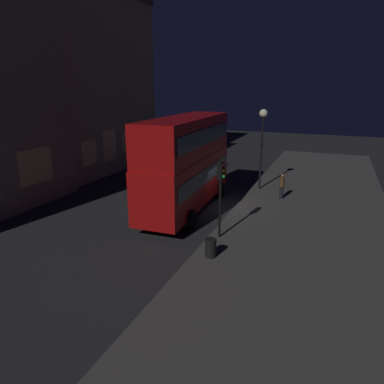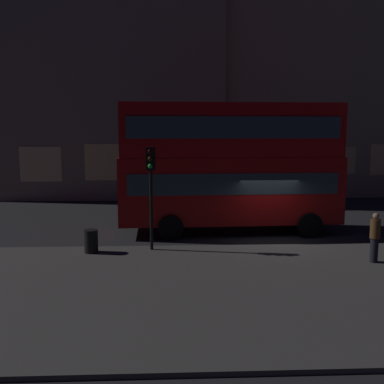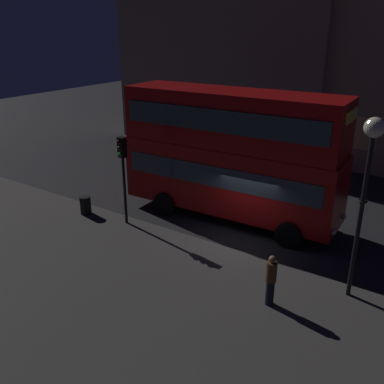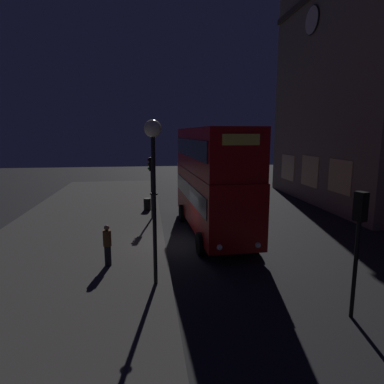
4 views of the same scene
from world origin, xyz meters
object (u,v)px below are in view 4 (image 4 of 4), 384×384
(traffic_light_near_kerb, at_px, (151,175))
(traffic_light_far_side, at_px, (359,228))
(litter_bin, at_px, (147,204))
(pedestrian, at_px, (107,245))
(double_decker_bus, at_px, (212,176))
(street_lamp, at_px, (153,158))

(traffic_light_near_kerb, bearing_deg, traffic_light_far_side, 29.65)
(traffic_light_far_side, bearing_deg, litter_bin, 8.82)
(traffic_light_near_kerb, xyz_separation_m, pedestrian, (7.65, -1.91, -1.89))
(double_decker_bus, height_order, traffic_light_far_side, double_decker_bus)
(double_decker_bus, distance_m, traffic_light_far_side, 9.41)
(traffic_light_near_kerb, height_order, litter_bin, traffic_light_near_kerb)
(traffic_light_far_side, distance_m, pedestrian, 9.19)
(double_decker_bus, bearing_deg, traffic_light_near_kerb, -137.97)
(traffic_light_near_kerb, bearing_deg, street_lamp, 4.52)
(double_decker_bus, xyz_separation_m, litter_bin, (-5.54, -3.53, -2.65))
(pedestrian, bearing_deg, litter_bin, -49.35)
(traffic_light_far_side, distance_m, street_lamp, 6.71)
(traffic_light_near_kerb, xyz_separation_m, traffic_light_far_side, (12.39, 5.77, -0.14))
(double_decker_bus, relative_size, street_lamp, 1.71)
(litter_bin, bearing_deg, traffic_light_near_kerb, 7.54)
(traffic_light_near_kerb, relative_size, pedestrian, 2.26)
(traffic_light_far_side, xyz_separation_m, street_lamp, (-2.82, -5.79, 1.86))
(double_decker_bus, distance_m, pedestrian, 7.06)
(street_lamp, bearing_deg, traffic_light_near_kerb, 179.84)
(street_lamp, bearing_deg, pedestrian, -135.66)
(street_lamp, distance_m, litter_bin, 12.47)
(traffic_light_far_side, height_order, street_lamp, street_lamp)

